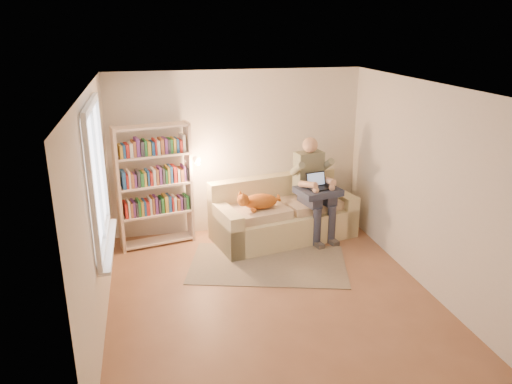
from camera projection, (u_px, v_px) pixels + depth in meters
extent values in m
plane|color=brown|center=(271.00, 295.00, 6.31)|extent=(4.50, 4.50, 0.00)
cube|color=white|center=(273.00, 87.00, 5.47)|extent=(4.00, 4.50, 0.02)
cube|color=silver|center=(96.00, 212.00, 5.48)|extent=(0.02, 4.50, 2.60)
cube|color=silver|center=(425.00, 187.00, 6.31)|extent=(0.02, 4.50, 2.60)
cube|color=silver|center=(237.00, 153.00, 7.97)|extent=(4.00, 0.02, 2.60)
cube|color=silver|center=(345.00, 295.00, 3.81)|extent=(4.00, 0.02, 2.60)
plane|color=white|center=(97.00, 176.00, 5.56)|extent=(0.00, 1.50, 1.50)
cube|color=white|center=(90.00, 105.00, 5.30)|extent=(0.05, 1.50, 0.08)
cube|color=white|center=(105.00, 241.00, 5.81)|extent=(0.05, 1.50, 0.08)
cube|color=white|center=(98.00, 176.00, 5.56)|extent=(0.04, 0.05, 1.50)
cube|color=white|center=(109.00, 244.00, 5.84)|extent=(0.12, 1.52, 0.04)
cube|color=beige|center=(283.00, 224.00, 7.94)|extent=(2.35, 1.42, 0.46)
cube|color=beige|center=(273.00, 189.00, 8.12)|extent=(2.19, 0.67, 0.47)
cube|color=beige|center=(226.00, 228.00, 7.52)|extent=(0.42, 1.01, 0.66)
cube|color=beige|center=(336.00, 209.00, 8.30)|extent=(0.42, 1.01, 0.66)
cube|color=beige|center=(257.00, 212.00, 7.60)|extent=(1.05, 0.84, 0.13)
cube|color=beige|center=(313.00, 203.00, 7.99)|extent=(1.05, 0.84, 0.13)
cube|color=gray|center=(308.00, 170.00, 7.88)|extent=(0.48, 0.33, 0.60)
sphere|color=tan|center=(310.00, 145.00, 7.73)|extent=(0.24, 0.24, 0.24)
cube|color=#323647|center=(310.00, 199.00, 7.70)|extent=(0.27, 0.52, 0.19)
cube|color=#323647|center=(324.00, 196.00, 7.81)|extent=(0.27, 0.52, 0.19)
cylinder|color=#323647|center=(317.00, 227.00, 7.62)|extent=(0.13, 0.13, 0.61)
cylinder|color=#323647|center=(331.00, 224.00, 7.72)|extent=(0.13, 0.13, 0.61)
ellipsoid|color=orange|center=(258.00, 202.00, 7.51)|extent=(0.57, 0.38, 0.23)
sphere|color=orange|center=(241.00, 201.00, 7.33)|extent=(0.18, 0.18, 0.18)
cylinder|color=orange|center=(272.00, 201.00, 7.69)|extent=(0.26, 0.10, 0.07)
cube|color=#2A324A|center=(321.00, 191.00, 7.71)|extent=(0.72, 0.63, 0.10)
cube|color=black|center=(322.00, 188.00, 7.66)|extent=(0.37, 0.29, 0.02)
cube|color=black|center=(318.00, 179.00, 7.73)|extent=(0.34, 0.14, 0.22)
plane|color=#8CA5CC|center=(318.00, 179.00, 7.73)|extent=(0.31, 0.13, 0.29)
cube|color=beige|center=(118.00, 191.00, 7.27)|extent=(0.10, 0.29, 1.88)
cube|color=beige|center=(189.00, 182.00, 7.70)|extent=(0.10, 0.29, 1.88)
cube|color=beige|center=(158.00, 240.00, 7.77)|extent=(1.15, 0.51, 0.03)
cube|color=beige|center=(156.00, 213.00, 7.63)|extent=(1.15, 0.51, 0.03)
cube|color=beige|center=(155.00, 185.00, 7.48)|extent=(1.15, 0.51, 0.03)
cube|color=beige|center=(152.00, 155.00, 7.33)|extent=(1.15, 0.51, 0.03)
cube|color=beige|center=(150.00, 126.00, 7.19)|extent=(1.15, 0.51, 0.03)
cube|color=#995933|center=(156.00, 205.00, 7.58)|extent=(0.98, 0.42, 0.22)
cube|color=#66337F|center=(154.00, 177.00, 7.44)|extent=(0.98, 0.42, 0.22)
cube|color=#333338|center=(152.00, 147.00, 7.29)|extent=(0.98, 0.42, 0.22)
cylinder|color=beige|center=(184.00, 179.00, 7.65)|extent=(0.10, 0.10, 0.04)
cone|color=beige|center=(196.00, 161.00, 7.51)|extent=(0.15, 0.17, 0.16)
cube|color=gray|center=(268.00, 264.00, 7.11)|extent=(2.47, 1.85, 0.01)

